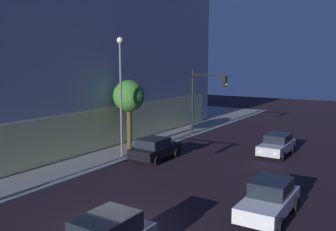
% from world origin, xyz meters
% --- Properties ---
extents(ground_plane, '(120.00, 120.00, 0.00)m').
position_xyz_m(ground_plane, '(0.00, 0.00, 0.00)').
color(ground_plane, black).
extents(modern_building, '(32.92, 24.62, 18.44)m').
position_xyz_m(modern_building, '(11.89, 21.94, 9.14)').
color(modern_building, '#4C4C51').
rests_on(modern_building, ground).
extents(traffic_light_far_corner, '(0.46, 3.95, 6.02)m').
position_xyz_m(traffic_light_far_corner, '(18.93, 5.66, 4.14)').
color(traffic_light_far_corner, black).
rests_on(traffic_light_far_corner, sidewalk_corner).
extents(street_lamp_sidewalk, '(0.44, 0.44, 8.41)m').
position_xyz_m(street_lamp_sidewalk, '(8.92, 7.12, 5.39)').
color(street_lamp_sidewalk, '#5D5D5D').
rests_on(street_lamp_sidewalk, sidewalk_corner).
extents(sidewalk_tree, '(2.44, 2.44, 5.37)m').
position_xyz_m(sidewalk_tree, '(11.13, 8.16, 4.22)').
color(sidewalk_tree, '#483A1E').
rests_on(sidewalk_tree, sidewalk_corner).
extents(car_white, '(4.31, 2.01, 1.64)m').
position_xyz_m(car_white, '(4.55, -4.93, 0.82)').
color(car_white, silver).
rests_on(car_white, ground).
extents(car_black, '(4.10, 2.20, 1.56)m').
position_xyz_m(car_black, '(9.92, 4.94, 0.79)').
color(car_black, black).
rests_on(car_black, ground).
extents(car_silver, '(4.32, 1.97, 1.55)m').
position_xyz_m(car_silver, '(15.81, -2.01, 0.80)').
color(car_silver, '#B7BABF').
rests_on(car_silver, ground).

